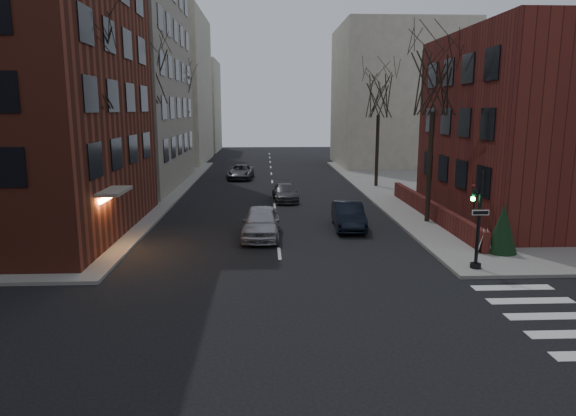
# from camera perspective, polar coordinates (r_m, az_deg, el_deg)

# --- Properties ---
(ground) EXTENTS (160.00, 160.00, 0.00)m
(ground) POSITION_cam_1_polar(r_m,az_deg,el_deg) (12.75, 0.62, -20.14)
(ground) COLOR black
(ground) RESTS_ON ground
(building_left_tan) EXTENTS (18.00, 18.00, 28.00)m
(building_left_tan) POSITION_cam_1_polar(r_m,az_deg,el_deg) (48.37, -23.65, 18.89)
(building_left_tan) COLOR gray
(building_left_tan) RESTS_ON ground
(building_right_brick) EXTENTS (12.00, 14.00, 11.00)m
(building_right_brick) POSITION_cam_1_polar(r_m,az_deg,el_deg) (34.47, 27.52, 7.92)
(building_right_brick) COLOR #571F19
(building_right_brick) RESTS_ON ground
(low_wall_right) EXTENTS (0.35, 16.00, 1.00)m
(low_wall_right) POSITION_cam_1_polar(r_m,az_deg,el_deg) (32.05, 15.52, -0.13)
(low_wall_right) COLOR #571F19
(low_wall_right) RESTS_ON sidewalk_far_right
(building_distant_la) EXTENTS (14.00, 16.00, 18.00)m
(building_distant_la) POSITION_cam_1_polar(r_m,az_deg,el_deg) (67.50, -15.22, 12.62)
(building_distant_la) COLOR beige
(building_distant_la) RESTS_ON ground
(building_distant_ra) EXTENTS (14.00, 14.00, 16.00)m
(building_distant_ra) POSITION_cam_1_polar(r_m,az_deg,el_deg) (62.89, 12.11, 11.99)
(building_distant_ra) COLOR beige
(building_distant_ra) RESTS_ON ground
(building_distant_lb) EXTENTS (10.00, 12.00, 14.00)m
(building_distant_lb) POSITION_cam_1_polar(r_m,az_deg,el_deg) (83.82, -11.25, 11.02)
(building_distant_lb) COLOR beige
(building_distant_lb) RESTS_ON ground
(traffic_signal) EXTENTS (0.76, 0.44, 4.00)m
(traffic_signal) POSITION_cam_1_polar(r_m,az_deg,el_deg) (22.15, 20.24, -1.92)
(traffic_signal) COLOR black
(traffic_signal) RESTS_ON sidewalk_far_right
(tree_left_a) EXTENTS (4.18, 4.18, 10.26)m
(tree_left_a) POSITION_cam_1_polar(r_m,az_deg,el_deg) (26.28, -21.38, 14.34)
(tree_left_a) COLOR #2D231C
(tree_left_a) RESTS_ON sidewalk_far_left
(tree_left_b) EXTENTS (4.40, 4.40, 10.80)m
(tree_left_b) POSITION_cam_1_polar(r_m,az_deg,el_deg) (37.87, -15.50, 14.08)
(tree_left_b) COLOR #2D231C
(tree_left_b) RESTS_ON sidewalk_far_left
(tree_left_c) EXTENTS (3.96, 3.96, 9.72)m
(tree_left_c) POSITION_cam_1_polar(r_m,az_deg,el_deg) (51.57, -11.95, 12.31)
(tree_left_c) COLOR #2D231C
(tree_left_c) RESTS_ON sidewalk_far_left
(tree_right_a) EXTENTS (3.96, 3.96, 9.72)m
(tree_right_a) POSITION_cam_1_polar(r_m,az_deg,el_deg) (30.43, 15.92, 13.26)
(tree_right_a) COLOR #2D231C
(tree_right_a) RESTS_ON sidewalk_far_right
(tree_right_b) EXTENTS (3.74, 3.74, 9.18)m
(tree_right_b) POSITION_cam_1_polar(r_m,az_deg,el_deg) (43.93, 10.06, 12.08)
(tree_right_b) COLOR #2D231C
(tree_right_b) RESTS_ON sidewalk_far_right
(streetlamp_near) EXTENTS (0.36, 0.36, 6.28)m
(streetlamp_near) POSITION_cam_1_polar(r_m,az_deg,el_deg) (33.84, -15.59, 6.57)
(streetlamp_near) COLOR black
(streetlamp_near) RESTS_ON sidewalk_far_left
(streetlamp_far) EXTENTS (0.36, 0.36, 6.28)m
(streetlamp_far) POSITION_cam_1_polar(r_m,az_deg,el_deg) (53.49, -10.80, 8.23)
(streetlamp_far) COLOR black
(streetlamp_far) RESTS_ON sidewalk_far_left
(parked_sedan) EXTENTS (1.74, 4.54, 1.48)m
(parked_sedan) POSITION_cam_1_polar(r_m,az_deg,el_deg) (28.82, 6.72, -0.83)
(parked_sedan) COLOR black
(parked_sedan) RESTS_ON ground
(car_lane_silver) EXTENTS (2.11, 4.83, 1.62)m
(car_lane_silver) POSITION_cam_1_polar(r_m,az_deg,el_deg) (26.61, -3.02, -1.60)
(car_lane_silver) COLOR #ABABB0
(car_lane_silver) RESTS_ON ground
(car_lane_gray) EXTENTS (1.95, 4.28, 1.22)m
(car_lane_gray) POSITION_cam_1_polar(r_m,az_deg,el_deg) (37.27, -0.33, 1.71)
(car_lane_gray) COLOR #3C3D41
(car_lane_gray) RESTS_ON ground
(car_lane_far) EXTENTS (2.56, 5.01, 1.35)m
(car_lane_far) POSITION_cam_1_polar(r_m,az_deg,el_deg) (49.33, -5.29, 4.01)
(car_lane_far) COLOR #414146
(car_lane_far) RESTS_ON ground
(sandwich_board) EXTENTS (0.66, 0.76, 1.03)m
(sandwich_board) POSITION_cam_1_polar(r_m,az_deg,el_deg) (25.11, 21.05, -3.44)
(sandwich_board) COLOR white
(sandwich_board) RESTS_ON sidewalk_far_right
(evergreen_shrub) EXTENTS (1.40, 1.40, 2.26)m
(evergreen_shrub) POSITION_cam_1_polar(r_m,az_deg,el_deg) (25.15, 22.76, -2.10)
(evergreen_shrub) COLOR black
(evergreen_shrub) RESTS_ON sidewalk_far_right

